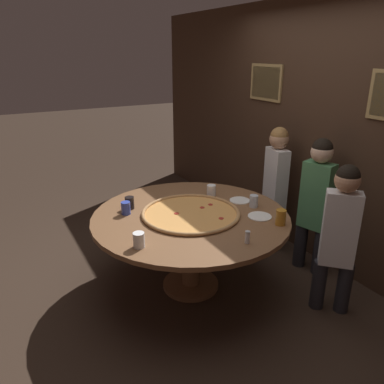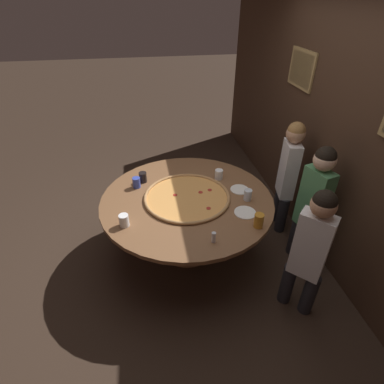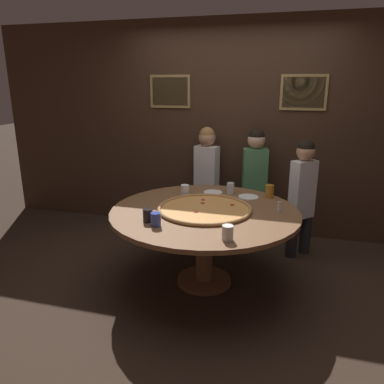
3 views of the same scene
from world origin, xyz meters
name	(u,v)px [view 3 (image 3 of 3)]	position (x,y,z in m)	size (l,w,h in m)	color
ground_plane	(204,282)	(0.00, 0.00, 0.00)	(24.00, 24.00, 0.00)	#38281E
back_wall	(233,129)	(0.00, 1.46, 1.30)	(6.40, 0.08, 2.60)	#3D281C
dining_table	(205,222)	(0.00, 0.00, 0.62)	(1.73, 1.73, 0.74)	brown
giant_pizza	(205,209)	(0.00, 0.00, 0.75)	(0.87, 0.87, 0.03)	#E0994C
drink_cup_far_right	(185,190)	(-0.31, 0.40, 0.79)	(0.09, 0.09, 0.11)	white
drink_cup_centre_back	(228,233)	(0.32, -0.61, 0.80)	(0.09, 0.09, 0.11)	white
drink_cup_by_shaker	(230,188)	(0.13, 0.59, 0.80)	(0.08, 0.08, 0.11)	silver
drink_cup_beside_pizza	(148,215)	(-0.39, -0.42, 0.80)	(0.08, 0.08, 0.11)	black
drink_cup_near_left	(156,219)	(-0.29, -0.49, 0.80)	(0.08, 0.08, 0.11)	#384CB7
drink_cup_front_edge	(269,191)	(0.54, 0.55, 0.81)	(0.08, 0.08, 0.13)	#BC7A23
white_plate_far_back	(213,192)	(-0.05, 0.57, 0.74)	(0.19, 0.19, 0.01)	white
white_plate_near_front	(248,197)	(0.34, 0.50, 0.74)	(0.21, 0.21, 0.01)	white
condiment_shaker	(279,207)	(0.66, 0.12, 0.79)	(0.04, 0.04, 0.10)	silver
diner_far_right	(255,178)	(0.32, 1.19, 0.77)	(0.36, 0.22, 1.35)	#232328
diner_side_left	(207,175)	(-0.27, 1.20, 0.77)	(0.35, 0.21, 1.35)	#232328
diner_side_right	(302,192)	(0.87, 0.88, 0.73)	(0.31, 0.31, 1.29)	#232328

